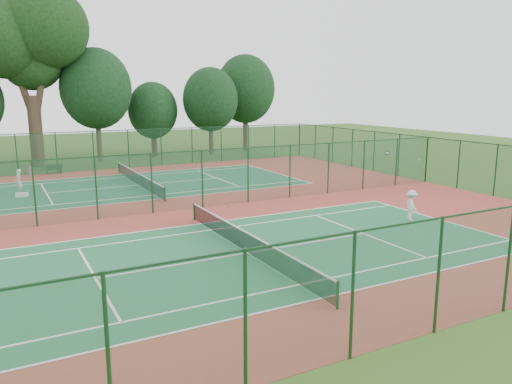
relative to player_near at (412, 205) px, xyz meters
The scene contains 20 objects.
ground 13.24m from the player_near, 141.94° to the left, with size 120.00×120.00×0.00m, color #30541A.
red_pad 13.24m from the player_near, 141.94° to the left, with size 40.00×36.00×0.01m, color maroon.
court_near 10.47m from the player_near, behind, with size 23.77×10.97×0.01m, color #1F633A.
court_far 20.07m from the player_near, 121.25° to the left, with size 23.77×10.97×0.01m, color #1C5938.
fence_north 28.15m from the player_near, 111.70° to the left, with size 40.00×0.09×3.50m.
fence_south 14.36m from the player_near, 136.56° to the right, with size 40.00×0.09×3.50m.
fence_east 12.62m from the player_near, 40.33° to the left, with size 0.09×36.00×3.50m.
fence_divider 13.25m from the player_near, 141.94° to the left, with size 40.00×0.09×3.50m.
tennis_net_near 10.44m from the player_near, behind, with size 0.10×12.90×0.97m.
tennis_net_far 20.06m from the player_near, 121.25° to the left, with size 0.10×12.90×0.97m.
player_near is the anchor object (origin of this frame).
player_far 25.57m from the player_near, 136.09° to the left, with size 0.62×0.40×1.69m, color silver.
trash_bin 30.52m from the player_near, 124.38° to the left, with size 0.45×0.45×0.82m, color gray.
bench 29.91m from the player_near, 120.90° to the left, with size 1.38×0.52×0.83m.
kit_bag 24.75m from the player_near, 137.90° to the left, with size 0.77×0.29×0.29m, color silver.
stray_ball_a 10.66m from the player_near, 131.98° to the left, with size 0.07×0.07×0.07m, color #B1D231.
stray_ball_b 10.91m from the player_near, 134.51° to the left, with size 0.07×0.07×0.07m, color gold.
stray_ball_c 12.13m from the player_near, 141.76° to the left, with size 0.07×0.07×0.07m, color gold.
big_tree 36.73m from the player_near, 117.09° to the left, with size 10.53×7.71×16.18m.
evergreen_row 33.89m from the player_near, 107.00° to the left, with size 39.00×5.00×12.00m, color black, non-canonical shape.
Camera 1 is at (-9.34, -27.45, 6.91)m, focal length 35.00 mm.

